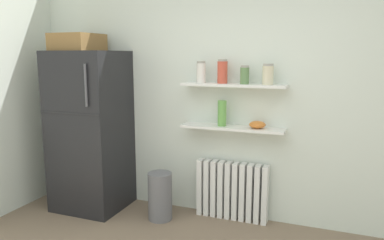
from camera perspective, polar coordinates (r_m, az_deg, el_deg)
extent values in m
cube|color=silver|center=(3.74, 6.63, 4.62)|extent=(7.04, 0.10, 2.60)
cube|color=black|center=(4.11, -15.28, -1.63)|extent=(0.71, 0.65, 1.68)
cube|color=#262628|center=(3.82, -18.34, 0.97)|extent=(0.69, 0.01, 0.01)
cylinder|color=#4C4C51|center=(3.63, -15.97, 5.11)|extent=(0.02, 0.02, 0.40)
cube|color=olive|center=(4.10, -17.11, 11.32)|extent=(0.42, 0.45, 0.17)
cube|color=white|center=(3.93, 1.35, -10.14)|extent=(0.05, 0.12, 0.58)
cube|color=white|center=(3.91, 2.40, -10.27)|extent=(0.05, 0.12, 0.58)
cube|color=white|center=(3.89, 3.45, -10.40)|extent=(0.05, 0.12, 0.58)
cube|color=white|center=(3.87, 4.52, -10.53)|extent=(0.05, 0.12, 0.58)
cube|color=white|center=(3.85, 5.60, -10.65)|extent=(0.05, 0.12, 0.58)
cube|color=white|center=(3.83, 6.69, -10.77)|extent=(0.05, 0.12, 0.58)
cube|color=white|center=(3.81, 7.79, -10.89)|extent=(0.05, 0.12, 0.58)
cube|color=white|center=(3.80, 8.90, -11.00)|extent=(0.05, 0.12, 0.58)
cube|color=white|center=(3.79, 10.01, -11.12)|extent=(0.05, 0.12, 0.58)
cube|color=white|center=(3.77, 11.14, -11.22)|extent=(0.05, 0.12, 0.58)
cube|color=white|center=(3.63, 6.21, -1.20)|extent=(1.01, 0.22, 0.02)
cube|color=white|center=(3.57, 6.33, 5.35)|extent=(1.01, 0.22, 0.02)
cylinder|color=silver|center=(3.66, 1.40, 7.20)|extent=(0.09, 0.09, 0.19)
cylinder|color=gray|center=(3.66, 1.41, 8.85)|extent=(0.08, 0.08, 0.02)
cylinder|color=#C64C38|center=(3.60, 4.69, 7.28)|extent=(0.10, 0.10, 0.21)
cylinder|color=gray|center=(3.59, 4.71, 9.11)|extent=(0.09, 0.09, 0.02)
cylinder|color=#5B7F4C|center=(3.54, 8.07, 6.72)|extent=(0.08, 0.08, 0.15)
cylinder|color=gray|center=(3.54, 8.10, 8.13)|extent=(0.08, 0.08, 0.02)
cylinder|color=beige|center=(3.50, 11.56, 6.72)|extent=(0.10, 0.10, 0.17)
cylinder|color=gray|center=(3.49, 11.61, 8.28)|extent=(0.09, 0.09, 0.02)
cylinder|color=#66A84C|center=(3.64, 4.62, 1.04)|extent=(0.08, 0.08, 0.25)
ellipsoid|color=orange|center=(3.57, 9.99, -0.71)|extent=(0.15, 0.15, 0.07)
cylinder|color=slate|center=(3.83, -4.93, -11.55)|extent=(0.24, 0.24, 0.48)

